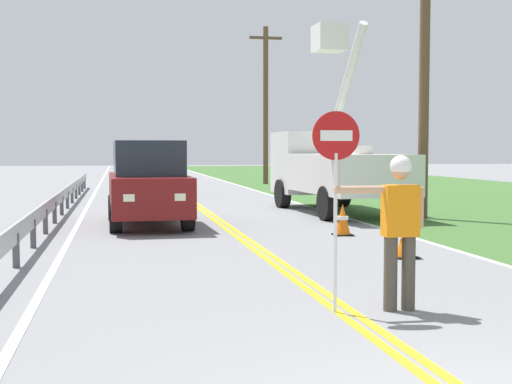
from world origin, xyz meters
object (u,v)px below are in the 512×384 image
stop_sign_paddle (336,166)px  oncoming_suv_second (143,170)px  oncoming_suv_nearest (148,183)px  utility_pole_mid (266,102)px  flagger_worker (399,222)px  utility_bucket_truck (331,165)px  traffic_cone_mid (343,220)px  traffic_cone_lead (406,239)px  utility_pole_near (424,72)px

stop_sign_paddle → oncoming_suv_second: bearing=94.1°
oncoming_suv_nearest → utility_pole_mid: size_ratio=0.54×
oncoming_suv_nearest → utility_pole_mid: utility_pole_mid is taller
flagger_worker → stop_sign_paddle: (-0.77, 0.03, 0.66)m
stop_sign_paddle → flagger_worker: bearing=-2.1°
utility_bucket_truck → oncoming_suv_second: bearing=123.7°
oncoming_suv_second → utility_pole_mid: bearing=52.5°
utility_bucket_truck → oncoming_suv_second: utility_bucket_truck is taller
oncoming_suv_nearest → traffic_cone_mid: 5.08m
oncoming_suv_second → utility_pole_mid: 11.92m
oncoming_suv_second → traffic_cone_lead: bearing=-77.0°
oncoming_suv_second → utility_pole_mid: utility_pole_mid is taller
traffic_cone_mid → stop_sign_paddle: bearing=-108.8°
utility_bucket_truck → utility_pole_mid: bearing=84.8°
utility_pole_near → utility_bucket_truck: bearing=126.8°
utility_bucket_truck → oncoming_suv_second: size_ratio=1.49×
stop_sign_paddle → oncoming_suv_second: (-1.49, 20.81, -0.65)m
stop_sign_paddle → utility_bucket_truck: utility_bucket_truck is taller
flagger_worker → oncoming_suv_second: 20.96m
traffic_cone_lead → utility_pole_mid: bearing=83.5°
utility_pole_mid → traffic_cone_lead: size_ratio=12.19×
stop_sign_paddle → traffic_cone_lead: 4.67m
utility_pole_near → traffic_cone_lead: 8.18m
oncoming_suv_second → traffic_cone_lead: oncoming_suv_second is taller
flagger_worker → traffic_cone_mid: (1.62, 7.04, -0.71)m
stop_sign_paddle → utility_bucket_truck: 13.31m
utility_pole_mid → traffic_cone_lead: 26.65m
utility_bucket_truck → traffic_cone_lead: 9.18m
utility_pole_mid → stop_sign_paddle: bearing=-100.4°
utility_pole_near → utility_pole_mid: (-0.28, 19.62, 0.46)m
stop_sign_paddle → utility_bucket_truck: size_ratio=0.34×
utility_bucket_truck → traffic_cone_lead: size_ratio=9.87×
utility_bucket_truck → oncoming_suv_nearest: size_ratio=1.49×
utility_pole_mid → traffic_cone_mid: size_ratio=12.19×
oncoming_suv_second → utility_pole_near: bearing=-55.6°
stop_sign_paddle → traffic_cone_lead: stop_sign_paddle is taller
flagger_worker → utility_pole_near: (4.97, 10.28, 2.95)m
flagger_worker → stop_sign_paddle: bearing=177.9°
oncoming_suv_nearest → traffic_cone_mid: oncoming_suv_nearest is taller
oncoming_suv_nearest → utility_pole_mid: (7.20, 19.99, 3.39)m
utility_pole_mid → traffic_cone_mid: (-3.07, -22.87, -4.12)m
utility_pole_mid → traffic_cone_lead: bearing=-96.5°
oncoming_suv_nearest → oncoming_suv_second: size_ratio=1.00×
utility_bucket_truck → flagger_worker: bearing=-103.8°
oncoming_suv_second → utility_bucket_truck: bearing=-56.3°
utility_bucket_truck → traffic_cone_mid: size_ratio=9.87×
flagger_worker → stop_sign_paddle: size_ratio=0.78×
utility_pole_mid → traffic_cone_lead: utility_pole_mid is taller
utility_bucket_truck → utility_pole_near: utility_pole_near is taller
oncoming_suv_nearest → traffic_cone_lead: bearing=-55.7°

